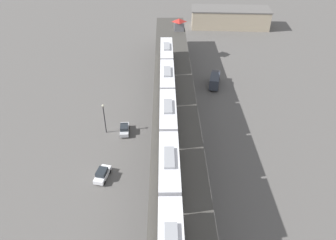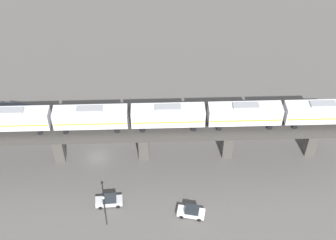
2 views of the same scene
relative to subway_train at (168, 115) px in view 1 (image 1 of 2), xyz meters
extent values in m
plane|color=#514F4C|center=(-1.18, 12.81, -11.25)|extent=(400.00, 400.00, 0.00)
cube|color=#393733|center=(-1.18, 12.81, -2.94)|extent=(26.60, 91.82, 0.80)
cube|color=#47443F|center=(3.51, -10.21, -7.30)|extent=(2.12, 2.12, 7.91)
cube|color=#47443F|center=(0.51, 4.48, -7.30)|extent=(2.12, 2.12, 7.91)
cube|color=#47443F|center=(-2.48, 19.18, -7.30)|extent=(2.12, 2.12, 7.91)
cube|color=#47443F|center=(-5.48, 33.88, -7.30)|extent=(2.12, 2.12, 7.91)
cube|color=#47443F|center=(-8.47, 48.58, -7.30)|extent=(2.12, 2.12, 7.91)
cube|color=gray|center=(5.03, -24.69, 1.73)|extent=(2.21, 4.39, 0.36)
cylinder|color=black|center=(3.03, -20.81, -2.12)|extent=(0.38, 0.87, 0.84)
cylinder|color=black|center=(5.36, -20.34, -2.12)|extent=(0.38, 0.87, 0.84)
cube|color=silver|center=(2.52, -12.35, 0.00)|extent=(5.14, 12.32, 3.10)
cube|color=gold|center=(2.52, -12.35, -0.30)|extent=(5.13, 12.09, 0.24)
cube|color=gray|center=(2.52, -12.35, 1.73)|extent=(2.21, 4.39, 0.36)
cylinder|color=black|center=(2.19, -16.70, -2.12)|extent=(0.38, 0.87, 0.84)
cylinder|color=black|center=(4.52, -16.22, -2.12)|extent=(0.38, 0.87, 0.84)
cylinder|color=black|center=(0.51, -8.47, -2.12)|extent=(0.38, 0.87, 0.84)
cylinder|color=black|center=(2.84, -7.99, -2.12)|extent=(0.38, 0.87, 0.84)
cube|color=silver|center=(0.00, 0.00, 0.00)|extent=(5.14, 12.32, 3.10)
cube|color=gold|center=(0.00, 0.00, -0.30)|extent=(5.13, 12.09, 0.24)
cube|color=gray|center=(0.00, 0.00, 1.73)|extent=(2.21, 4.39, 0.36)
cylinder|color=black|center=(-0.33, -4.35, -2.12)|extent=(0.38, 0.87, 0.84)
cylinder|color=black|center=(2.00, -3.88, -2.12)|extent=(0.38, 0.87, 0.84)
cylinder|color=black|center=(-2.00, 3.88, -2.12)|extent=(0.38, 0.87, 0.84)
cylinder|color=black|center=(0.33, 4.35, -2.12)|extent=(0.38, 0.87, 0.84)
cube|color=silver|center=(-2.52, 12.35, 0.00)|extent=(5.14, 12.32, 3.10)
cube|color=gold|center=(-2.52, 12.35, -0.30)|extent=(5.13, 12.09, 0.24)
cube|color=gray|center=(-2.52, 12.35, 1.73)|extent=(2.21, 4.39, 0.36)
cylinder|color=black|center=(-2.84, 7.99, -2.12)|extent=(0.38, 0.87, 0.84)
cylinder|color=black|center=(-0.51, 8.47, -2.12)|extent=(0.38, 0.87, 0.84)
cylinder|color=black|center=(-4.52, 16.22, -2.12)|extent=(0.38, 0.87, 0.84)
cylinder|color=black|center=(-2.19, 16.70, -2.12)|extent=(0.38, 0.87, 0.84)
cube|color=silver|center=(-5.03, 24.69, 0.00)|extent=(5.14, 12.32, 3.10)
cube|color=gold|center=(-5.03, 24.69, -0.30)|extent=(5.13, 12.09, 0.24)
cube|color=gray|center=(-5.03, 24.69, 1.73)|extent=(2.21, 4.39, 0.36)
cylinder|color=black|center=(-5.36, 20.34, -2.12)|extent=(0.38, 0.87, 0.84)
cylinder|color=black|center=(-3.03, 20.81, -2.12)|extent=(0.38, 0.87, 0.84)
cylinder|color=black|center=(-7.04, 28.57, -2.12)|extent=(0.38, 0.87, 0.84)
cylinder|color=black|center=(-4.71, 29.05, -2.12)|extent=(0.38, 0.87, 0.84)
cube|color=slate|center=(-5.76, 47.30, -1.29)|extent=(3.30, 3.30, 2.50)
pyramid|color=maroon|center=(-5.76, 47.30, 0.41)|extent=(3.80, 3.80, 0.90)
cube|color=#B7BABF|center=(-10.88, 7.96, -10.52)|extent=(2.87, 4.71, 0.80)
cube|color=#1E2328|center=(-10.84, 7.81, -9.74)|extent=(2.15, 2.55, 0.76)
cylinder|color=black|center=(-11.34, 6.35, -10.92)|extent=(0.40, 0.70, 0.66)
cylinder|color=black|center=(-9.69, 6.79, -10.92)|extent=(0.40, 0.70, 0.66)
cylinder|color=black|center=(-12.08, 9.12, -10.92)|extent=(0.40, 0.70, 0.66)
cylinder|color=black|center=(-10.42, 9.56, -10.92)|extent=(0.40, 0.70, 0.66)
cube|color=silver|center=(-10.81, -5.60, -10.52)|extent=(1.90, 4.44, 0.80)
cube|color=#1E2328|center=(-10.82, -5.75, -9.74)|extent=(1.69, 2.24, 0.76)
cylinder|color=black|center=(-11.70, -7.01, -10.92)|extent=(0.25, 0.67, 0.66)
cylinder|color=black|center=(-9.99, -7.05, -10.92)|extent=(0.25, 0.67, 0.66)
cylinder|color=black|center=(-11.64, -4.15, -10.92)|extent=(0.25, 0.67, 0.66)
cylinder|color=black|center=(-9.93, -4.19, -10.92)|extent=(0.25, 0.67, 0.66)
cube|color=#333338|center=(6.38, 34.48, -9.60)|extent=(2.23, 2.03, 2.30)
cube|color=#2D333D|center=(6.33, 30.88, -9.40)|extent=(2.37, 5.23, 2.70)
cylinder|color=black|center=(7.37, 34.46, -10.75)|extent=(0.36, 1.00, 1.00)
cylinder|color=black|center=(5.39, 34.49, -10.75)|extent=(0.36, 1.00, 1.00)
cylinder|color=black|center=(7.34, 29.30, -10.75)|extent=(0.36, 1.00, 1.00)
cylinder|color=black|center=(5.27, 29.33, -10.75)|extent=(0.36, 1.00, 1.00)
cylinder|color=black|center=(-14.75, 7.31, -8.00)|extent=(0.20, 0.20, 6.50)
sphere|color=beige|center=(-14.75, 7.31, -4.53)|extent=(0.44, 0.44, 0.44)
cube|color=tan|center=(8.45, 78.29, -8.05)|extent=(29.07, 13.58, 6.40)
cube|color=#595654|center=(8.45, 78.29, -4.65)|extent=(29.65, 13.85, 0.40)
camera|label=1|loc=(8.49, -44.59, 31.04)|focal=35.00mm
camera|label=2|loc=(-55.70, -9.47, 51.19)|focal=50.00mm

